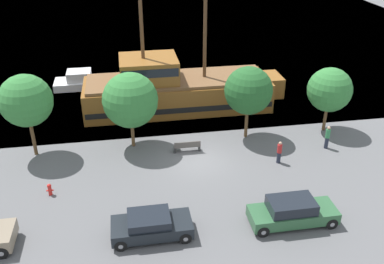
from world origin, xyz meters
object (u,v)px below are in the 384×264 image
object	(u,v)px
bench_promenade_east	(187,146)
pedestrian_walking_far	(279,152)
parked_car_curb_front	(292,212)
fire_hydrant	(50,189)
pirate_ship	(175,90)
moored_boat_dockside	(83,81)
parked_car_curb_rear	(151,225)
pedestrian_walking_near	(327,137)

from	to	relation	value
bench_promenade_east	pedestrian_walking_far	size ratio (longest dim) A/B	1.16
parked_car_curb_front	fire_hydrant	bearing A→B (deg)	159.93
pirate_ship	moored_boat_dockside	xyz separation A→B (m)	(-8.04, 6.21, -1.09)
pirate_ship	pedestrian_walking_far	world-z (taller)	pirate_ship
pirate_ship	parked_car_curb_rear	xyz separation A→B (m)	(-3.37, -15.75, -1.00)
parked_car_curb_rear	fire_hydrant	world-z (taller)	parked_car_curb_rear
parked_car_curb_rear	pedestrian_walking_far	size ratio (longest dim) A/B	2.62
fire_hydrant	pedestrian_walking_far	distance (m)	14.82
moored_boat_dockside	pirate_ship	bearing A→B (deg)	-37.68
bench_promenade_east	fire_hydrant	bearing A→B (deg)	-157.75
parked_car_curb_rear	fire_hydrant	xyz separation A→B (m)	(-5.70, 4.61, -0.27)
parked_car_curb_rear	fire_hydrant	bearing A→B (deg)	141.01
moored_boat_dockside	parked_car_curb_front	size ratio (longest dim) A/B	1.17
pirate_ship	fire_hydrant	world-z (taller)	pirate_ship
moored_boat_dockside	pedestrian_walking_far	distance (m)	21.19
parked_car_curb_front	parked_car_curb_rear	world-z (taller)	parked_car_curb_front
pirate_ship	pedestrian_walking_near	bearing A→B (deg)	-41.53
pirate_ship	parked_car_curb_front	world-z (taller)	pirate_ship
pedestrian_walking_near	pedestrian_walking_far	bearing A→B (deg)	-162.02
pirate_ship	pedestrian_walking_far	xyz separation A→B (m)	(5.70, -9.93, -0.88)
pirate_ship	moored_boat_dockside	size ratio (longest dim) A/B	3.02
bench_promenade_east	pedestrian_walking_far	distance (m)	6.35
parked_car_curb_front	pedestrian_walking_far	world-z (taller)	pedestrian_walking_far
pedestrian_walking_near	parked_car_curb_rear	bearing A→B (deg)	-151.45
parked_car_curb_rear	bench_promenade_east	world-z (taller)	parked_car_curb_rear
pirate_ship	pedestrian_walking_far	bearing A→B (deg)	-60.15
moored_boat_dockside	bench_promenade_east	size ratio (longest dim) A/B	2.99
parked_car_curb_front	fire_hydrant	xyz separation A→B (m)	(-13.32, 4.87, -0.34)
parked_car_curb_rear	pedestrian_walking_far	bearing A→B (deg)	32.69
parked_car_curb_rear	bench_promenade_east	distance (m)	8.87
parked_car_curb_rear	pedestrian_walking_near	world-z (taller)	pedestrian_walking_near
parked_car_curb_rear	pirate_ship	bearing A→B (deg)	77.92
parked_car_curb_rear	bench_promenade_east	bearing A→B (deg)	68.73
fire_hydrant	parked_car_curb_front	bearing A→B (deg)	-20.07
pirate_ship	bench_promenade_east	bearing A→B (deg)	-91.18
parked_car_curb_front	pedestrian_walking_near	bearing A→B (deg)	53.43
moored_boat_dockside	parked_car_curb_front	distance (m)	25.39
pirate_ship	fire_hydrant	size ratio (longest dim) A/B	21.91
pirate_ship	parked_car_curb_rear	size ratio (longest dim) A/B	4.00
parked_car_curb_rear	bench_promenade_east	xyz separation A→B (m)	(3.21, 8.26, -0.24)
moored_boat_dockside	pedestrian_walking_far	world-z (taller)	moored_boat_dockside
pirate_ship	parked_car_curb_front	size ratio (longest dim) A/B	3.53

